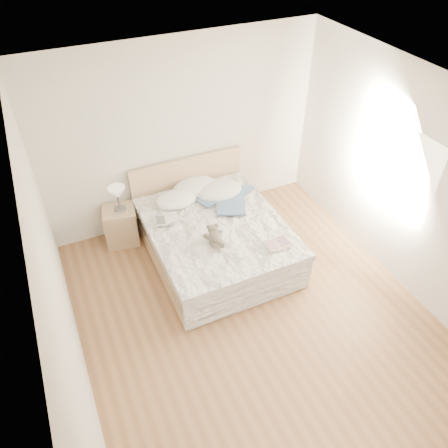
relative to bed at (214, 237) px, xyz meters
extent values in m
cube|color=brown|center=(0.00, -1.19, -0.31)|extent=(4.00, 4.50, 0.00)
cube|color=white|center=(0.00, -1.19, 2.39)|extent=(4.00, 4.50, 0.00)
cube|color=silver|center=(0.00, 1.06, 1.04)|extent=(4.00, 0.02, 2.70)
cube|color=silver|center=(0.00, -3.44, 1.04)|extent=(4.00, 0.02, 2.70)
cube|color=silver|center=(-2.00, -1.19, 1.04)|extent=(0.02, 4.50, 2.70)
cube|color=silver|center=(2.00, -1.19, 1.04)|extent=(0.02, 4.50, 2.70)
cube|color=white|center=(1.99, -0.89, 1.14)|extent=(0.02, 1.30, 1.10)
cube|color=tan|center=(0.00, -0.04, -0.21)|extent=(1.68, 2.08, 0.20)
cube|color=white|center=(0.00, -0.04, 0.04)|extent=(1.60, 2.00, 0.30)
cube|color=white|center=(0.00, -0.09, 0.23)|extent=(1.72, 2.05, 0.10)
cube|color=tan|center=(0.00, 1.00, 0.19)|extent=(1.70, 0.06, 1.00)
cube|color=#9E8260|center=(-1.09, 0.81, -0.03)|extent=(0.52, 0.48, 0.56)
cylinder|color=#504945|center=(-1.06, 0.81, 0.26)|extent=(0.17, 0.17, 0.02)
cylinder|color=#443F3A|center=(-1.06, 0.81, 0.39)|extent=(0.03, 0.03, 0.23)
cone|color=beige|center=(-1.06, 0.81, 0.54)|extent=(0.29, 0.29, 0.17)
ellipsoid|color=white|center=(-0.31, 0.60, 0.33)|extent=(0.59, 0.42, 0.18)
ellipsoid|color=white|center=(0.04, 0.77, 0.33)|extent=(0.70, 0.52, 0.20)
ellipsoid|color=white|center=(0.32, 0.55, 0.33)|extent=(0.68, 0.48, 0.20)
cube|color=silver|center=(-0.58, 0.25, 0.32)|extent=(0.35, 0.27, 0.02)
cube|color=beige|center=(0.51, -0.77, 0.32)|extent=(0.33, 0.22, 0.02)
camera|label=1|loc=(-1.74, -4.13, 3.96)|focal=35.00mm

